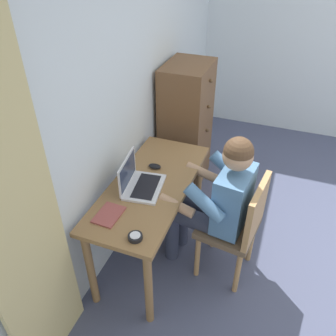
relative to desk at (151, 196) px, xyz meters
name	(u,v)px	position (x,y,z in m)	size (l,w,h in m)	color
wall_back	(131,88)	(0.46, 0.35, 0.63)	(4.80, 0.05, 2.50)	silver
curtain_panel	(18,222)	(-0.95, 0.28, 0.50)	(0.54, 0.03, 2.24)	#CCB77A
desk	(151,196)	(0.00, 0.00, 0.00)	(1.27, 0.55, 0.74)	olive
dresser	(186,127)	(1.10, 0.08, 0.01)	(0.56, 0.44, 1.27)	brown
chair	(238,225)	(0.05, -0.66, -0.11)	(0.47, 0.45, 0.90)	brown
person_seated	(216,198)	(0.07, -0.48, 0.07)	(0.58, 0.62, 1.21)	#33384C
laptop	(139,182)	(-0.07, 0.06, 0.17)	(0.37, 0.29, 0.24)	silver
computer_mouse	(155,166)	(0.20, 0.05, 0.13)	(0.06, 0.10, 0.03)	black
desk_clock	(135,237)	(-0.53, -0.12, 0.13)	(0.09, 0.09, 0.03)	black
notebook_pad	(109,215)	(-0.40, 0.12, 0.12)	(0.21, 0.15, 0.01)	#994742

